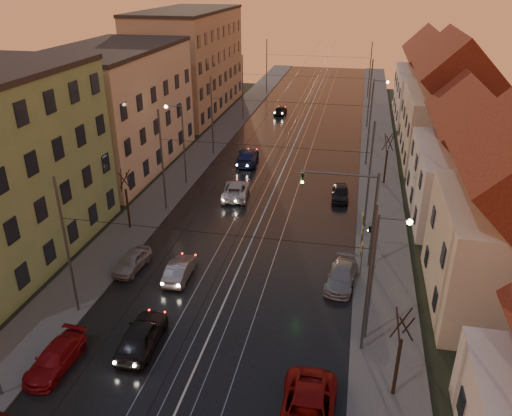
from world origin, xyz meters
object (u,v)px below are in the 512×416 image
Objects in this scene: street_lamp_2 at (180,136)px; driving_car_3 at (247,156)px; street_lamp_1 at (379,267)px; parked_right_2 at (340,193)px; parked_right_1 at (342,276)px; parked_right_0 at (307,414)px; driving_car_1 at (180,269)px; traffic_light_mast at (360,207)px; driving_car_2 at (236,190)px; driving_car_4 at (280,110)px; street_lamp_3 at (374,106)px; parked_left_3 at (132,261)px; parked_left_2 at (55,358)px; driving_car_0 at (142,335)px.

street_lamp_2 is 9.59m from driving_car_3.
street_lamp_1 is 20.00m from parked_right_2.
parked_right_0 is at bearing -87.24° from parked_right_1.
traffic_light_mast is at bearing -162.81° from driving_car_1.
driving_car_1 is 23.19m from driving_car_3.
street_lamp_1 is 8.08m from traffic_light_mast.
driving_car_4 is at bearing -95.64° from driving_car_2.
driving_car_4 is (5.15, 28.37, -4.25)m from street_lamp_2.
driving_car_2 is (-12.33, 17.99, -4.20)m from street_lamp_1.
parked_right_2 is (9.56, 1.35, -0.04)m from driving_car_2.
street_lamp_2 is 1.84× the size of parked_right_1.
street_lamp_2 reaches higher than parked_right_2.
street_lamp_2 is 1.00× the size of street_lamp_3.
traffic_light_mast is at bearing 18.87° from parked_left_3.
parked_right_2 is at bearing 63.61° from parked_left_2.
parked_right_0 is at bearing 156.98° from driving_car_0.
parked_right_2 is at bearing -178.98° from driving_car_2.
parked_right_2 is at bearing 52.98° from parked_left_3.
driving_car_0 is at bearing -134.02° from parked_right_1.
driving_car_3 reaches higher than driving_car_2.
parked_right_0 reaches higher than parked_right_2.
street_lamp_3 reaches higher than driving_car_3.
driving_car_3 is (-0.45, 23.18, 0.13)m from driving_car_1.
driving_car_0 is at bearing -56.47° from parked_left_3.
street_lamp_1 is at bearing -168.37° from driving_car_0.
driving_car_2 is 9.17m from driving_car_3.
driving_car_1 is 14.59m from parked_right_0.
driving_car_3 reaches higher than parked_left_2.
parked_left_2 is at bearing -85.85° from street_lamp_2.
driving_car_2 is at bearing -93.94° from driving_car_1.
driving_car_0 is at bearing 90.31° from driving_car_1.
parked_left_3 is at bearing -168.46° from parked_right_1.
driving_car_4 is at bearing 111.89° from parked_right_1.
parked_right_1 is at bearing -89.68° from parked_right_2.
parked_right_1 is at bearing 9.58° from parked_left_3.
parked_left_3 is at bearing 165.38° from street_lamp_1.
driving_car_2 is at bearing -175.16° from parked_right_2.
parked_left_2 is (-4.02, -23.61, -0.08)m from driving_car_2.
parked_left_3 is (-16.51, 4.31, -4.25)m from street_lamp_1.
parked_right_0 is 1.48× the size of parked_right_2.
driving_car_2 is at bearing 82.49° from parked_left_2.
parked_right_2 is at bearing 89.09° from parked_right_0.
street_lamp_2 is 1.74× the size of driving_car_0.
driving_car_1 reaches higher than parked_left_3.
parked_right_1 is (-1.92, 5.37, -4.25)m from street_lamp_1.
driving_car_2 is 23.95m from parked_left_2.
parked_right_0 is (13.62, -11.07, 0.14)m from parked_left_3.
driving_car_1 is 0.94× the size of parked_left_2.
driving_car_1 is 1.04× the size of parked_right_2.
street_lamp_2 is 24.24m from street_lamp_3.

